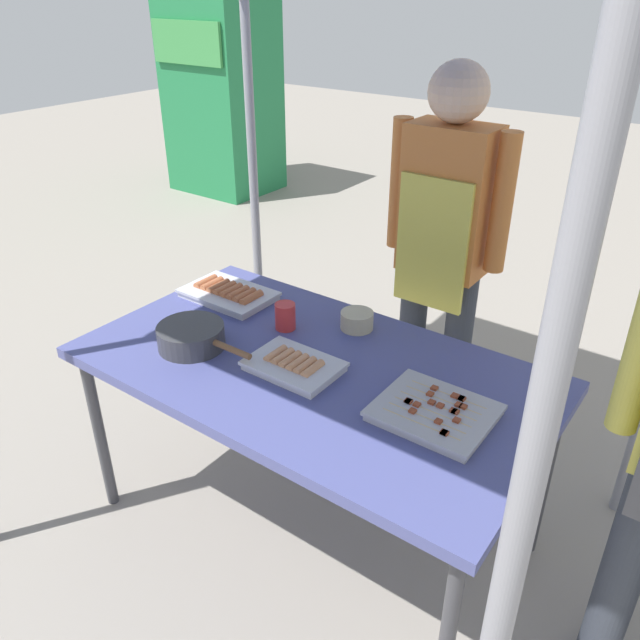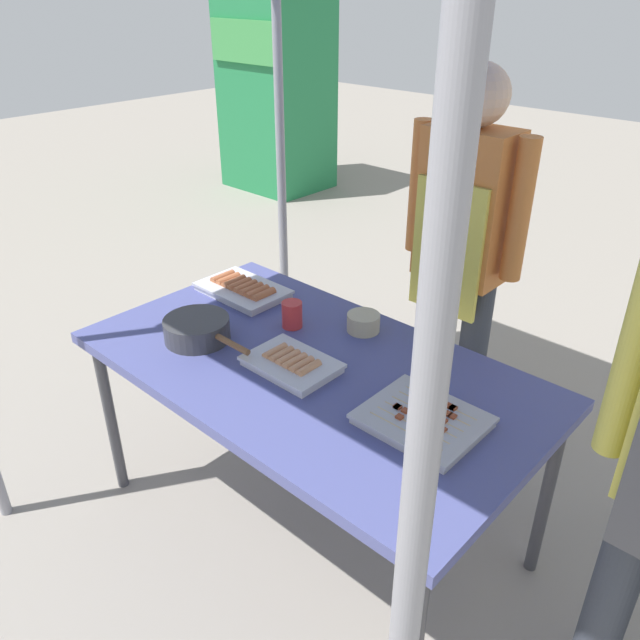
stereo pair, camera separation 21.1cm
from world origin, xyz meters
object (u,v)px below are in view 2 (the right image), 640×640
(tray_grilled_sausages, at_px, (292,364))
(drink_cup_near_edge, at_px, (292,314))
(condiment_bowl, at_px, (363,322))
(tray_pork_links, at_px, (243,289))
(cooking_wok, at_px, (197,329))
(tray_meat_skewers, at_px, (423,420))
(vendor_woman, at_px, (461,242))
(neighbor_stall_left, at_px, (276,97))
(stall_table, at_px, (310,376))

(tray_grilled_sausages, relative_size, drink_cup_near_edge, 3.02)
(tray_grilled_sausages, bearing_deg, condiment_bowl, 88.13)
(tray_pork_links, distance_m, drink_cup_near_edge, 0.35)
(tray_grilled_sausages, relative_size, cooking_wok, 0.77)
(tray_grilled_sausages, distance_m, drink_cup_near_edge, 0.29)
(tray_pork_links, relative_size, cooking_wok, 0.93)
(drink_cup_near_edge, bearing_deg, tray_meat_skewers, -12.94)
(tray_pork_links, xyz_separation_m, cooking_wok, (0.16, -0.36, 0.02))
(tray_meat_skewers, distance_m, vendor_woman, 0.92)
(drink_cup_near_edge, xyz_separation_m, neighbor_stall_left, (-3.18, 2.98, 0.08))
(stall_table, distance_m, tray_grilled_sausages, 0.10)
(neighbor_stall_left, bearing_deg, condiment_bowl, -39.71)
(stall_table, relative_size, drink_cup_near_edge, 15.79)
(cooking_wok, distance_m, drink_cup_near_edge, 0.35)
(condiment_bowl, bearing_deg, tray_grilled_sausages, -91.87)
(tray_meat_skewers, distance_m, condiment_bowl, 0.58)
(tray_grilled_sausages, relative_size, tray_pork_links, 0.82)
(stall_table, bearing_deg, drink_cup_near_edge, 147.82)
(stall_table, relative_size, neighbor_stall_left, 0.92)
(condiment_bowl, relative_size, drink_cup_near_edge, 1.22)
(tray_grilled_sausages, distance_m, neighbor_stall_left, 4.65)
(tray_pork_links, bearing_deg, neighbor_stall_left, 134.14)
(tray_meat_skewers, relative_size, neighbor_stall_left, 0.19)
(neighbor_stall_left, bearing_deg, vendor_woman, -33.77)
(neighbor_stall_left, bearing_deg, stall_table, -42.48)
(tray_grilled_sausages, xyz_separation_m, condiment_bowl, (0.01, 0.37, 0.01))
(drink_cup_near_edge, relative_size, neighbor_stall_left, 0.06)
(condiment_bowl, relative_size, neighbor_stall_left, 0.07)
(tray_meat_skewers, xyz_separation_m, condiment_bowl, (-0.49, 0.32, 0.02))
(tray_pork_links, relative_size, vendor_woman, 0.22)
(condiment_bowl, bearing_deg, vendor_woman, 78.88)
(stall_table, height_order, drink_cup_near_edge, drink_cup_near_edge)
(tray_meat_skewers, xyz_separation_m, vendor_woman, (-0.39, 0.80, 0.22))
(tray_grilled_sausages, distance_m, vendor_woman, 0.89)
(condiment_bowl, distance_m, vendor_woman, 0.54)
(neighbor_stall_left, bearing_deg, drink_cup_near_edge, -43.11)
(tray_meat_skewers, relative_size, vendor_woman, 0.21)
(tray_meat_skewers, distance_m, neighbor_stall_left, 5.00)
(neighbor_stall_left, bearing_deg, tray_grilled_sausages, -43.27)
(cooking_wok, bearing_deg, condiment_bowl, 48.87)
(tray_meat_skewers, xyz_separation_m, cooking_wok, (-0.89, -0.14, 0.03))
(cooking_wok, height_order, condiment_bowl, cooking_wok)
(vendor_woman, bearing_deg, stall_table, 83.99)
(tray_meat_skewers, height_order, cooking_wok, cooking_wok)
(stall_table, xyz_separation_m, neighbor_stall_left, (-3.41, 3.12, 0.18))
(cooking_wok, relative_size, drink_cup_near_edge, 3.93)
(tray_pork_links, xyz_separation_m, vendor_woman, (0.66, 0.59, 0.21))
(vendor_woman, relative_size, neighbor_stall_left, 0.95)
(tray_meat_skewers, height_order, drink_cup_near_edge, drink_cup_near_edge)
(tray_grilled_sausages, bearing_deg, neighbor_stall_left, 136.73)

